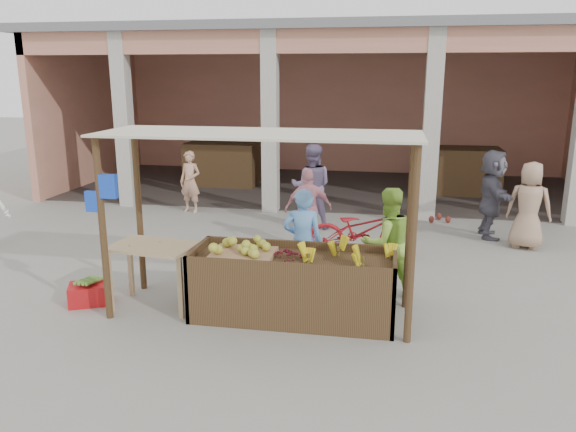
% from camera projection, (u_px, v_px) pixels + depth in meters
% --- Properties ---
extents(ground, '(60.00, 60.00, 0.00)m').
position_uv_depth(ground, '(256.00, 314.00, 7.43)').
color(ground, gray).
rests_on(ground, ground).
extents(market_building, '(14.40, 6.40, 4.20)m').
position_uv_depth(market_building, '(333.00, 88.00, 15.26)').
color(market_building, tan).
rests_on(market_building, ground).
extents(fruit_stall, '(2.60, 0.95, 0.80)m').
position_uv_depth(fruit_stall, '(293.00, 288.00, 7.25)').
color(fruit_stall, '#503720').
rests_on(fruit_stall, ground).
extents(stall_awning, '(4.09, 1.35, 2.39)m').
position_uv_depth(stall_awning, '(254.00, 165.00, 7.00)').
color(stall_awning, '#503720').
rests_on(stall_awning, ground).
extents(banana_heap, '(1.16, 0.63, 0.21)m').
position_uv_depth(banana_heap, '(348.00, 253.00, 7.05)').
color(banana_heap, yellow).
rests_on(banana_heap, fruit_stall).
extents(melon_tray, '(0.81, 0.70, 0.21)m').
position_uv_depth(melon_tray, '(242.00, 250.00, 7.18)').
color(melon_tray, '#A77A56').
rests_on(melon_tray, fruit_stall).
extents(berry_heap, '(0.47, 0.38, 0.15)m').
position_uv_depth(berry_heap, '(286.00, 253.00, 7.11)').
color(berry_heap, maroon).
rests_on(berry_heap, fruit_stall).
extents(side_table, '(1.17, 0.86, 0.88)m').
position_uv_depth(side_table, '(153.00, 255.00, 7.50)').
color(side_table, tan).
rests_on(side_table, ground).
extents(papaya_pile, '(0.77, 0.44, 0.22)m').
position_uv_depth(papaya_pile, '(152.00, 237.00, 7.44)').
color(papaya_pile, '#559731').
rests_on(papaya_pile, side_table).
extents(red_crate, '(0.66, 0.58, 0.28)m').
position_uv_depth(red_crate, '(90.00, 294.00, 7.74)').
color(red_crate, '#AD1215').
rests_on(red_crate, ground).
extents(plantain_bundle, '(0.40, 0.28, 0.08)m').
position_uv_depth(plantain_bundle, '(89.00, 281.00, 7.69)').
color(plantain_bundle, '#5B8D33').
rests_on(plantain_bundle, red_crate).
extents(produce_sacks, '(0.79, 0.74, 0.60)m').
position_uv_depth(produce_sacks, '(440.00, 208.00, 11.95)').
color(produce_sacks, maroon).
rests_on(produce_sacks, ground).
extents(vendor_blue, '(0.68, 0.54, 1.65)m').
position_uv_depth(vendor_blue, '(303.00, 239.00, 7.92)').
color(vendor_blue, '#66A5F0').
rests_on(vendor_blue, ground).
extents(vendor_green, '(0.92, 0.76, 1.67)m').
position_uv_depth(vendor_green, '(387.00, 240.00, 7.82)').
color(vendor_green, '#9DD044').
rests_on(vendor_green, ground).
extents(motorcycle, '(1.16, 2.10, 1.04)m').
position_uv_depth(motorcycle, '(362.00, 229.00, 9.54)').
color(motorcycle, maroon).
rests_on(motorcycle, ground).
extents(shopper_b, '(1.02, 0.75, 1.56)m').
position_uv_depth(shopper_b, '(308.00, 206.00, 10.07)').
color(shopper_b, pink).
rests_on(shopper_b, ground).
extents(shopper_c, '(0.98, 0.79, 1.76)m').
position_uv_depth(shopper_c, '(530.00, 201.00, 10.03)').
color(shopper_c, tan).
rests_on(shopper_c, ground).
extents(shopper_d, '(0.69, 1.66, 1.79)m').
position_uv_depth(shopper_d, '(492.00, 192.00, 10.71)').
color(shopper_d, '#52505D').
rests_on(shopper_d, ground).
extents(shopper_e, '(0.62, 0.52, 1.46)m').
position_uv_depth(shopper_e, '(190.00, 181.00, 12.71)').
color(shopper_e, tan).
rests_on(shopper_e, ground).
extents(shopper_f, '(0.96, 0.61, 1.89)m').
position_uv_depth(shopper_f, '(312.00, 182.00, 11.37)').
color(shopper_f, slate).
rests_on(shopper_f, ground).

